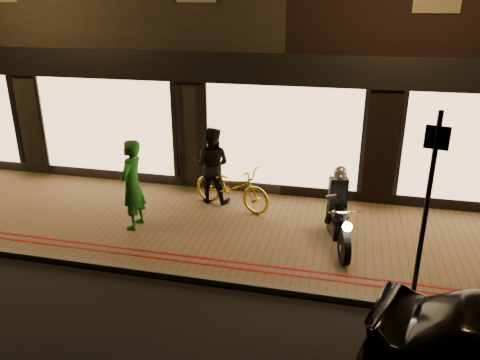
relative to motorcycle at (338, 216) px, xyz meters
name	(u,v)px	position (x,y,z in m)	size (l,w,h in m)	color
ground	(243,290)	(-1.46, -1.74, -0.73)	(90.00, 90.00, 0.00)	black
sidewalk	(265,233)	(-1.46, 0.26, -0.67)	(50.00, 4.00, 0.12)	brown
kerb_stone	(244,285)	(-1.46, -1.69, -0.67)	(50.00, 0.14, 0.12)	#59544C
red_kerb_lines	(250,267)	(-1.46, -1.19, -0.61)	(50.00, 0.26, 0.01)	maroon
building_row	(309,13)	(-1.46, 7.25, 3.51)	(48.00, 10.11, 8.50)	black
motorcycle	(338,216)	(0.00, 0.00, 0.00)	(0.71, 1.92, 1.59)	black
sign_post	(428,197)	(1.31, -1.28, 1.06)	(0.35, 0.12, 3.00)	black
bicycle_gold	(232,187)	(-2.42, 1.25, -0.10)	(0.68, 1.96, 1.03)	gold
person_green	(132,185)	(-4.16, -0.16, 0.33)	(0.69, 0.45, 1.89)	#1B6521
person_dark	(212,165)	(-2.97, 1.52, 0.28)	(0.87, 0.68, 1.80)	black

